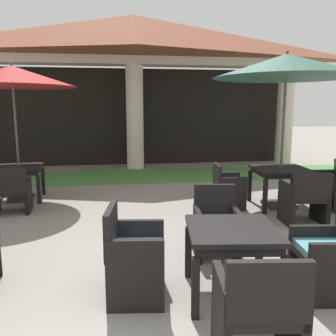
% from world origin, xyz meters
% --- Properties ---
extents(background_pavilion, '(10.86, 3.03, 4.51)m').
position_xyz_m(background_pavilion, '(0.00, 8.33, 3.52)').
color(background_pavilion, beige).
rests_on(background_pavilion, ground).
extents(lawn_strip, '(12.66, 2.08, 0.01)m').
position_xyz_m(lawn_strip, '(0.00, 6.97, 0.00)').
color(lawn_strip, '#47843D').
rests_on(lawn_strip, ground).
extents(patio_table_near_foreground, '(0.94, 0.94, 0.70)m').
position_xyz_m(patio_table_near_foreground, '(-2.50, 4.74, 0.60)').
color(patio_table_near_foreground, black).
rests_on(patio_table_near_foreground, ground).
extents(patio_umbrella_near_foreground, '(2.42, 2.42, 2.71)m').
position_xyz_m(patio_umbrella_near_foreground, '(-2.50, 4.74, 2.43)').
color(patio_umbrella_near_foreground, '#2D2D2D').
rests_on(patio_umbrella_near_foreground, ground).
extents(patio_chair_near_foreground_south, '(0.66, 0.56, 0.85)m').
position_xyz_m(patio_chair_near_foreground_south, '(-2.41, 3.83, 0.39)').
color(patio_chair_near_foreground_south, black).
rests_on(patio_chair_near_foreground_south, ground).
extents(patio_table_mid_left, '(0.95, 0.95, 0.71)m').
position_xyz_m(patio_table_mid_left, '(0.56, 0.62, 0.60)').
color(patio_table_mid_left, black).
rests_on(patio_table_mid_left, ground).
extents(patio_chair_mid_left_east, '(0.60, 0.61, 0.83)m').
position_xyz_m(patio_chair_mid_left_east, '(1.52, 0.51, 0.40)').
color(patio_chair_mid_left_east, black).
rests_on(patio_chair_mid_left_east, ground).
extents(patio_chair_mid_left_west, '(0.61, 0.68, 0.92)m').
position_xyz_m(patio_chair_mid_left_west, '(-0.40, 0.74, 0.43)').
color(patio_chair_mid_left_west, black).
rests_on(patio_chair_mid_left_west, ground).
extents(patio_chair_mid_left_south, '(0.64, 0.60, 0.90)m').
position_xyz_m(patio_chair_mid_left_south, '(0.45, -0.34, 0.43)').
color(patio_chair_mid_left_south, black).
rests_on(patio_chair_mid_left_south, ground).
extents(patio_chair_mid_left_north, '(0.60, 0.58, 0.88)m').
position_xyz_m(patio_chair_mid_left_north, '(0.68, 1.59, 0.40)').
color(patio_chair_mid_left_north, black).
rests_on(patio_chair_mid_left_north, ground).
extents(patio_table_mid_right, '(1.01, 1.01, 0.75)m').
position_xyz_m(patio_table_mid_right, '(2.49, 3.58, 0.65)').
color(patio_table_mid_right, black).
rests_on(patio_table_mid_right, ground).
extents(patio_umbrella_mid_right, '(2.63, 2.63, 2.86)m').
position_xyz_m(patio_umbrella_mid_right, '(2.49, 3.58, 2.57)').
color(patio_umbrella_mid_right, '#2D2D2D').
rests_on(patio_umbrella_mid_right, ground).
extents(patio_chair_mid_right_east, '(0.62, 0.65, 0.86)m').
position_xyz_m(patio_chair_mid_right_east, '(3.50, 3.51, 0.40)').
color(patio_chair_mid_right_east, black).
rests_on(patio_chair_mid_right_east, ground).
extents(patio_chair_mid_right_south, '(0.67, 0.61, 0.87)m').
position_xyz_m(patio_chair_mid_right_south, '(2.42, 2.57, 0.42)').
color(patio_chair_mid_right_south, black).
rests_on(patio_chair_mid_right_south, ground).
extents(patio_chair_mid_right_west, '(0.55, 0.58, 0.83)m').
position_xyz_m(patio_chair_mid_right_west, '(1.48, 3.64, 0.39)').
color(patio_chair_mid_right_west, black).
rests_on(patio_chair_mid_right_west, ground).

